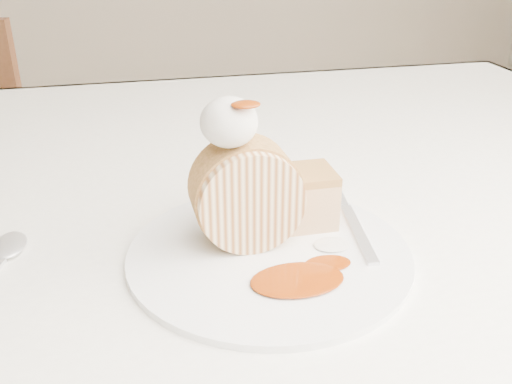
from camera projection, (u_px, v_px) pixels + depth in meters
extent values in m
cube|color=white|center=(190.00, 187.00, 0.70)|extent=(1.40, 0.90, 0.04)
cube|color=white|center=(166.00, 149.00, 1.14)|extent=(1.40, 0.01, 0.28)
cylinder|color=brown|center=(447.00, 241.00, 1.31)|extent=(0.06, 0.06, 0.71)
cylinder|color=brown|center=(69.00, 208.00, 1.82)|extent=(0.03, 0.03, 0.38)
cylinder|color=brown|center=(43.00, 267.00, 1.51)|extent=(0.03, 0.03, 0.38)
cylinder|color=brown|center=(451.00, 311.00, 1.34)|extent=(0.03, 0.03, 0.39)
cylinder|color=white|center=(269.00, 253.00, 0.52)|extent=(0.26, 0.26, 0.01)
cylinder|color=beige|center=(247.00, 195.00, 0.51)|extent=(0.10, 0.06, 0.10)
cube|color=#C08748|center=(303.00, 200.00, 0.56)|extent=(0.06, 0.05, 0.05)
ellipsoid|color=silver|center=(229.00, 122.00, 0.48)|extent=(0.05, 0.05, 0.04)
ellipsoid|color=#842D05|center=(246.00, 98.00, 0.46)|extent=(0.02, 0.02, 0.01)
cube|color=silver|center=(359.00, 233.00, 0.54)|extent=(0.04, 0.15, 0.00)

